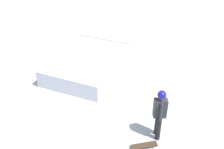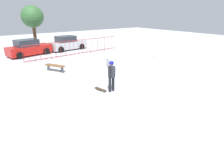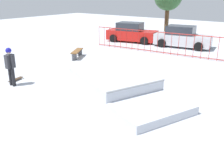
{
  "view_description": "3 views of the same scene",
  "coord_description": "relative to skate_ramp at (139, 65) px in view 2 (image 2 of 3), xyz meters",
  "views": [
    {
      "loc": [
        -8.21,
        -0.79,
        5.97
      ],
      "look_at": [
        -0.41,
        -0.83,
        0.9
      ],
      "focal_mm": 41.56,
      "sensor_mm": 36.0,
      "label": 1
    },
    {
      "loc": [
        -7.99,
        -9.71,
        4.12
      ],
      "look_at": [
        -2.56,
        -2.29,
        1.0
      ],
      "focal_mm": 29.42,
      "sensor_mm": 36.0,
      "label": 2
    },
    {
      "loc": [
        7.27,
        -7.87,
        3.96
      ],
      "look_at": [
        1.19,
        0.26,
        0.6
      ],
      "focal_mm": 39.76,
      "sensor_mm": 36.0,
      "label": 3
    }
  ],
  "objects": [
    {
      "name": "skater",
      "position": [
        -4.22,
        -2.21,
        0.69
      ],
      "size": [
        0.44,
        0.38,
        1.73
      ],
      "rotation": [
        0.0,
        0.0,
        1.57
      ],
      "color": "black",
      "rests_on": "ground"
    },
    {
      "name": "parked_car_red",
      "position": [
        -5.65,
        9.9,
        0.41
      ],
      "size": [
        4.37,
        2.58,
        1.6
      ],
      "rotation": [
        0.0,
        0.0,
        0.21
      ],
      "color": "red",
      "rests_on": "ground"
    },
    {
      "name": "distant_tree",
      "position": [
        -4.08,
        13.25,
        3.29
      ],
      "size": [
        2.45,
        2.45,
        4.89
      ],
      "color": "brown",
      "rests_on": "ground"
    },
    {
      "name": "perimeter_fence",
      "position": [
        -1.69,
        7.36,
        0.45
      ],
      "size": [
        10.23,
        0.79,
        1.5
      ],
      "rotation": [
        0.0,
        0.0,
        0.07
      ],
      "color": "maroon",
      "rests_on": "ground"
    },
    {
      "name": "skateboard",
      "position": [
        -4.67,
        -1.76,
        -0.24
      ],
      "size": [
        0.38,
        0.82,
        0.09
      ],
      "rotation": [
        0.0,
        0.0,
        1.78
      ],
      "color": "#3F2D1E",
      "rests_on": "ground"
    },
    {
      "name": "skate_ramp",
      "position": [
        0.0,
        0.0,
        0.0
      ],
      "size": [
        5.99,
        4.49,
        0.74
      ],
      "rotation": [
        0.0,
        0.0,
        -0.4
      ],
      "color": "silver",
      "rests_on": "ground"
    },
    {
      "name": "park_bench",
      "position": [
        -5.44,
        3.14,
        0.04
      ],
      "size": [
        1.13,
        1.59,
        0.48
      ],
      "rotation": [
        0.0,
        0.0,
        2.08
      ],
      "color": "brown",
      "rests_on": "ground"
    },
    {
      "name": "ground_plane",
      "position": [
        -1.69,
        -0.0,
        -0.32
      ],
      "size": [
        60.0,
        60.0,
        0.0
      ],
      "primitive_type": "plane",
      "color": "#B2B7C1"
    },
    {
      "name": "parked_car_silver",
      "position": [
        -1.38,
        10.33,
        0.41
      ],
      "size": [
        4.3,
        2.36,
        1.6
      ],
      "rotation": [
        0.0,
        0.0,
        0.14
      ],
      "color": "#B7B7BC",
      "rests_on": "ground"
    }
  ]
}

